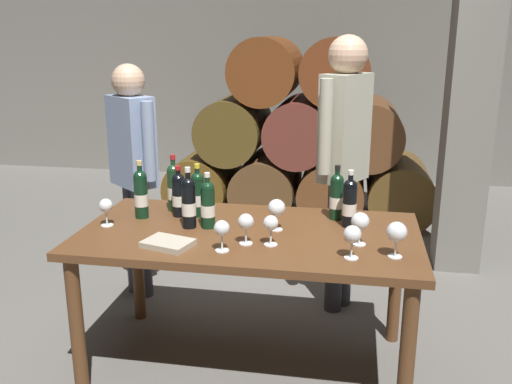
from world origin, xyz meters
TOP-DOWN VIEW (x-y plane):
  - ground_plane at (0.00, 0.00)m, footprint 14.00×14.00m
  - cellar_back_wall at (0.00, 4.20)m, footprint 10.00×0.24m
  - barrel_stack at (-0.00, 2.60)m, footprint 2.49×0.90m
  - stone_pillar at (1.30, 1.60)m, footprint 0.32×0.32m
  - dining_table at (0.00, 0.00)m, footprint 1.70×0.90m
  - wine_bottle_0 at (-0.48, 0.27)m, footprint 0.07×0.07m
  - wine_bottle_1 at (0.49, 0.17)m, footprint 0.07×0.07m
  - wine_bottle_2 at (-0.22, 0.02)m, footprint 0.07×0.07m
  - wine_bottle_3 at (-0.31, 0.01)m, footprint 0.07×0.07m
  - wine_bottle_4 at (-0.61, 0.12)m, footprint 0.07×0.07m
  - wine_bottle_5 at (-0.32, 0.19)m, footprint 0.07×0.07m
  - wine_bottle_6 at (0.42, 0.28)m, footprint 0.07×0.07m
  - wine_bottle_7 at (-0.42, 0.18)m, footprint 0.07×0.07m
  - wine_glass_0 at (-0.74, -0.04)m, footprint 0.07×0.07m
  - wine_glass_1 at (0.51, -0.27)m, footprint 0.08×0.08m
  - wine_glass_2 at (0.14, -0.17)m, footprint 0.07×0.07m
  - wine_glass_3 at (-0.07, -0.28)m, footprint 0.07×0.07m
  - wine_glass_4 at (0.02, -0.17)m, footprint 0.08×0.08m
  - wine_glass_5 at (0.13, 0.04)m, footprint 0.09×0.09m
  - wine_glass_6 at (0.70, -0.22)m, footprint 0.09×0.09m
  - wine_glass_7 at (0.55, -0.09)m, footprint 0.09×0.09m
  - tasting_notebook at (-0.34, -0.27)m, footprint 0.26×0.21m
  - sommelier_presenting at (0.44, 0.75)m, footprint 0.32×0.44m
  - taster_seated_left at (-0.90, 0.72)m, footprint 0.40×0.34m

SIDE VIEW (x-z plane):
  - ground_plane at x=0.00m, z-range 0.00..0.00m
  - dining_table at x=0.00m, z-range 0.29..1.05m
  - barrel_stack at x=0.00m, z-range -0.12..1.57m
  - tasting_notebook at x=-0.34m, z-range 0.76..0.79m
  - wine_glass_0 at x=-0.74m, z-range 0.79..0.94m
  - wine_glass_2 at x=0.14m, z-range 0.79..0.94m
  - wine_glass_3 at x=-0.07m, z-range 0.79..0.94m
  - wine_glass_4 at x=0.02m, z-range 0.79..0.94m
  - wine_glass_1 at x=0.51m, z-range 0.79..0.95m
  - wine_glass_7 at x=0.55m, z-range 0.79..0.95m
  - wine_glass_5 at x=0.13m, z-range 0.79..0.95m
  - wine_glass_6 at x=0.70m, z-range 0.79..0.96m
  - wine_bottle_7 at x=-0.42m, z-range 0.74..1.02m
  - wine_bottle_2 at x=-0.22m, z-range 0.74..1.03m
  - wine_bottle_5 at x=-0.32m, z-range 0.74..1.03m
  - wine_bottle_6 at x=0.42m, z-range 0.74..1.04m
  - wine_bottle_1 at x=0.49m, z-range 0.74..1.04m
  - wine_bottle_4 at x=-0.61m, z-range 0.74..1.05m
  - wine_bottle_3 at x=-0.31m, z-range 0.74..1.05m
  - wine_bottle_0 at x=-0.48m, z-range 0.74..1.06m
  - taster_seated_left at x=-0.90m, z-range 0.15..1.69m
  - sommelier_presenting at x=0.44m, z-range 0.19..1.90m
  - stone_pillar at x=1.30m, z-range 0.00..2.60m
  - cellar_back_wall at x=0.00m, z-range 0.00..2.80m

